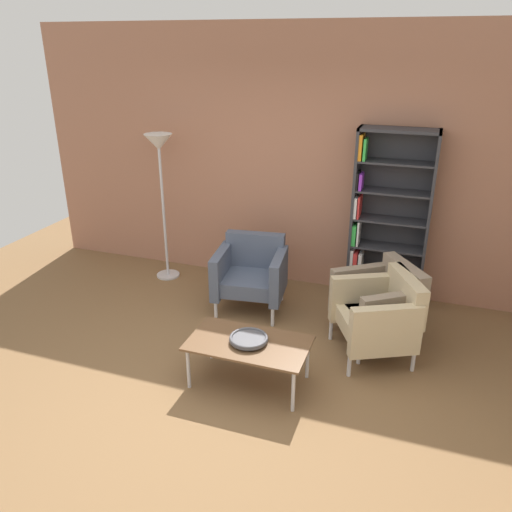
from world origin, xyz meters
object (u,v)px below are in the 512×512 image
at_px(coffee_table_low, 249,345).
at_px(armchair_corner_red, 251,272).
at_px(armchair_spare_guest, 380,314).
at_px(bookshelf_tall, 385,222).
at_px(floor_lamp_torchiere, 160,160).
at_px(armchair_by_bookshelf, 381,302).
at_px(decorative_bowl, 249,338).

distance_m(coffee_table_low, armchair_corner_red, 1.35).
bearing_deg(armchair_corner_red, armchair_spare_guest, -26.09).
xyz_separation_m(bookshelf_tall, floor_lamp_torchiere, (-2.52, -0.24, 0.53)).
relative_size(bookshelf_tall, floor_lamp_torchiere, 1.09).
bearing_deg(bookshelf_tall, armchair_corner_red, -152.84).
height_order(coffee_table_low, armchair_by_bookshelf, armchair_by_bookshelf).
distance_m(armchair_spare_guest, armchair_by_bookshelf, 0.24).
height_order(bookshelf_tall, coffee_table_low, bookshelf_tall).
bearing_deg(armchair_spare_guest, bookshelf_tall, 159.73).
bearing_deg(decorative_bowl, armchair_spare_guest, 39.50).
height_order(decorative_bowl, armchair_corner_red, armchair_corner_red).
height_order(armchair_by_bookshelf, floor_lamp_torchiere, floor_lamp_torchiere).
xyz_separation_m(coffee_table_low, armchair_by_bookshelf, (0.95, 1.04, 0.05)).
bearing_deg(floor_lamp_torchiere, armchair_corner_red, -18.27).
bearing_deg(coffee_table_low, armchair_by_bookshelf, 47.44).
xyz_separation_m(bookshelf_tall, coffee_table_low, (-0.84, -1.93, -0.55)).
distance_m(armchair_spare_guest, floor_lamp_torchiere, 2.98).
bearing_deg(decorative_bowl, coffee_table_low, 180.00).
height_order(decorative_bowl, armchair_by_bookshelf, armchair_by_bookshelf).
relative_size(coffee_table_low, armchair_spare_guest, 1.08).
relative_size(armchair_spare_guest, armchair_by_bookshelf, 0.97).
height_order(armchair_spare_guest, floor_lamp_torchiere, floor_lamp_torchiere).
bearing_deg(armchair_spare_guest, floor_lamp_torchiere, -135.24).
bearing_deg(floor_lamp_torchiere, armchair_spare_guest, -18.45).
xyz_separation_m(decorative_bowl, armchair_corner_red, (-0.44, 1.27, -0.02)).
bearing_deg(armchair_corner_red, decorative_bowl, -78.56).
relative_size(bookshelf_tall, armchair_spare_guest, 2.06).
height_order(coffee_table_low, armchair_corner_red, armchair_corner_red).
height_order(decorative_bowl, floor_lamp_torchiere, floor_lamp_torchiere).
bearing_deg(floor_lamp_torchiere, bookshelf_tall, 5.54).
height_order(bookshelf_tall, armchair_spare_guest, bookshelf_tall).
bearing_deg(armchair_corner_red, coffee_table_low, -78.56).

